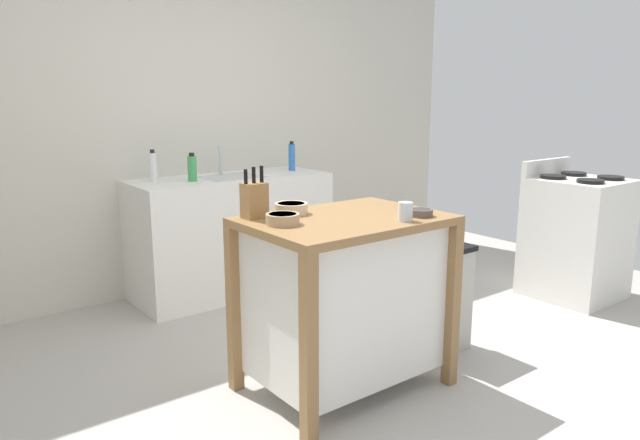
# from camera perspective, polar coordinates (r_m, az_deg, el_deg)

# --- Properties ---
(ground_plane) EXTENTS (6.40, 6.40, 0.00)m
(ground_plane) POSITION_cam_1_polar(r_m,az_deg,el_deg) (3.21, 4.12, -15.33)
(ground_plane) COLOR #ADA8A0
(ground_plane) RESTS_ON ground
(wall_back) EXTENTS (5.40, 0.10, 2.60)m
(wall_back) POSITION_cam_1_polar(r_m,az_deg,el_deg) (4.61, -13.23, 9.56)
(wall_back) COLOR beige
(wall_back) RESTS_ON ground
(kitchen_island) EXTENTS (0.97, 0.69, 0.89)m
(kitchen_island) POSITION_cam_1_polar(r_m,az_deg,el_deg) (2.96, 2.38, -7.16)
(kitchen_island) COLOR olive
(kitchen_island) RESTS_ON ground
(knife_block) EXTENTS (0.11, 0.09, 0.25)m
(knife_block) POSITION_cam_1_polar(r_m,az_deg,el_deg) (2.83, -6.40, 1.98)
(knife_block) COLOR #9E7042
(knife_block) RESTS_ON kitchen_island
(bowl_stoneware_deep) EXTENTS (0.17, 0.17, 0.05)m
(bowl_stoneware_deep) POSITION_cam_1_polar(r_m,az_deg,el_deg) (2.93, -2.81, 1.16)
(bowl_stoneware_deep) COLOR beige
(bowl_stoneware_deep) RESTS_ON kitchen_island
(bowl_ceramic_wide) EXTENTS (0.12, 0.12, 0.04)m
(bowl_ceramic_wide) POSITION_cam_1_polar(r_m,az_deg,el_deg) (2.91, 9.78, 0.74)
(bowl_ceramic_wide) COLOR #564C47
(bowl_ceramic_wide) RESTS_ON kitchen_island
(bowl_ceramic_small) EXTENTS (0.16, 0.16, 0.05)m
(bowl_ceramic_small) POSITION_cam_1_polar(r_m,az_deg,el_deg) (2.69, -3.65, 0.13)
(bowl_ceramic_small) COLOR tan
(bowl_ceramic_small) RESTS_ON kitchen_island
(drinking_cup) EXTENTS (0.07, 0.07, 0.09)m
(drinking_cup) POSITION_cam_1_polar(r_m,az_deg,el_deg) (2.78, 8.28, 0.81)
(drinking_cup) COLOR silver
(drinking_cup) RESTS_ON kitchen_island
(trash_bin) EXTENTS (0.36, 0.28, 0.63)m
(trash_bin) POSITION_cam_1_polar(r_m,az_deg,el_deg) (3.52, 11.26, -7.39)
(trash_bin) COLOR #B7B2A8
(trash_bin) RESTS_ON ground
(sink_counter) EXTENTS (1.48, 0.60, 0.88)m
(sink_counter) POSITION_cam_1_polar(r_m,az_deg,el_deg) (4.50, -8.56, -1.35)
(sink_counter) COLOR white
(sink_counter) RESTS_ON ground
(sink_faucet) EXTENTS (0.02, 0.02, 0.22)m
(sink_faucet) POSITION_cam_1_polar(r_m,az_deg,el_deg) (4.53, -9.64, 5.75)
(sink_faucet) COLOR #B7BCC1
(sink_faucet) RESTS_ON sink_counter
(bottle_dish_soap) EXTENTS (0.06, 0.06, 0.20)m
(bottle_dish_soap) POSITION_cam_1_polar(r_m,az_deg,el_deg) (4.21, -12.31, 4.95)
(bottle_dish_soap) COLOR green
(bottle_dish_soap) RESTS_ON sink_counter
(bottle_spray_cleaner) EXTENTS (0.05, 0.05, 0.23)m
(bottle_spray_cleaner) POSITION_cam_1_polar(r_m,az_deg,el_deg) (4.71, -2.76, 6.15)
(bottle_spray_cleaner) COLOR blue
(bottle_spray_cleaner) RESTS_ON sink_counter
(bottle_hand_soap) EXTENTS (0.05, 0.05, 0.22)m
(bottle_hand_soap) POSITION_cam_1_polar(r_m,az_deg,el_deg) (4.27, -15.90, 5.01)
(bottle_hand_soap) COLOR white
(bottle_hand_soap) RESTS_ON sink_counter
(stove) EXTENTS (0.60, 0.60, 1.00)m
(stove) POSITION_cam_1_polar(r_m,az_deg,el_deg) (4.72, 23.59, -1.53)
(stove) COLOR white
(stove) RESTS_ON ground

